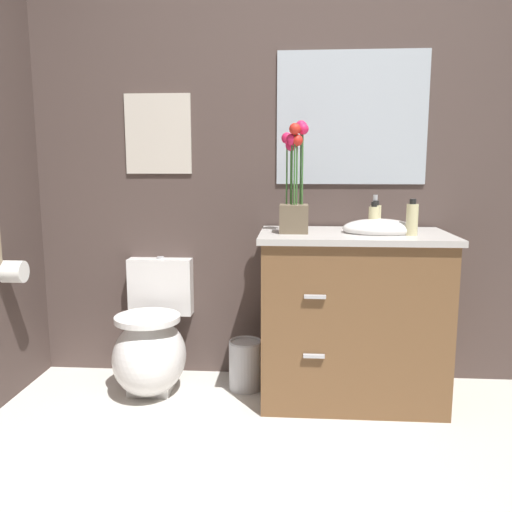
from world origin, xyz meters
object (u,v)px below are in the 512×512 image
at_px(toilet, 152,346).
at_px(flower_vase, 294,192).
at_px(lotion_bottle, 374,219).
at_px(soap_bottle, 412,219).
at_px(toilet_paper_roll, 13,272).
at_px(hand_wash_bottle, 376,217).
at_px(trash_bin, 246,364).
at_px(vanity_cabinet, 352,315).
at_px(wall_mirror, 352,118).
at_px(wall_poster, 158,134).

distance_m(toilet, flower_vase, 1.12).
bearing_deg(lotion_bottle, soap_bottle, -28.33).
distance_m(toilet, toilet_paper_roll, 0.79).
distance_m(lotion_bottle, hand_wash_bottle, 0.13).
bearing_deg(hand_wash_bottle, trash_bin, -174.42).
distance_m(lotion_bottle, trash_bin, 1.03).
bearing_deg(soap_bottle, vanity_cabinet, 161.91).
relative_size(toilet, toilet_paper_roll, 6.27).
relative_size(soap_bottle, wall_mirror, 0.22).
bearing_deg(wall_mirror, wall_poster, 180.00).
relative_size(vanity_cabinet, hand_wash_bottle, 6.94).
height_order(vanity_cabinet, soap_bottle, vanity_cabinet).
relative_size(lotion_bottle, wall_mirror, 0.19).
bearing_deg(wall_mirror, vanity_cabinet, -89.48).
height_order(lotion_bottle, wall_poster, wall_poster).
distance_m(flower_vase, lotion_bottle, 0.42).
distance_m(toilet, vanity_cabinet, 1.08).
relative_size(flower_vase, wall_poster, 1.26).
distance_m(soap_bottle, lotion_bottle, 0.19).
relative_size(vanity_cabinet, wall_mirror, 1.31).
height_order(vanity_cabinet, wall_mirror, wall_mirror).
relative_size(toilet, soap_bottle, 3.97).
height_order(lotion_bottle, trash_bin, lotion_bottle).
bearing_deg(vanity_cabinet, flower_vase, -175.85).
height_order(flower_vase, wall_mirror, wall_mirror).
relative_size(wall_mirror, toilet_paper_roll, 7.27).
distance_m(vanity_cabinet, lotion_bottle, 0.50).
distance_m(lotion_bottle, toilet_paper_roll, 1.81).
bearing_deg(trash_bin, wall_poster, 156.08).
xyz_separation_m(soap_bottle, wall_mirror, (-0.26, 0.38, 0.50)).
bearing_deg(toilet, hand_wash_bottle, 5.39).
bearing_deg(toilet_paper_roll, flower_vase, 6.10).
distance_m(soap_bottle, wall_poster, 1.43).
xyz_separation_m(wall_poster, toilet_paper_roll, (-0.63, -0.46, -0.69)).
bearing_deg(wall_poster, lotion_bottle, -14.08).
distance_m(wall_poster, wall_mirror, 1.06).
xyz_separation_m(toilet, soap_bottle, (1.32, -0.11, 0.70)).
height_order(soap_bottle, hand_wash_bottle, soap_bottle).
bearing_deg(lotion_bottle, hand_wash_bottle, 78.08).
relative_size(flower_vase, toilet_paper_roll, 4.97).
bearing_deg(trash_bin, toilet, -174.87).
bearing_deg(wall_mirror, toilet, -165.77).
bearing_deg(trash_bin, soap_bottle, -10.83).
bearing_deg(toilet_paper_roll, soap_bottle, 2.51).
xyz_separation_m(vanity_cabinet, soap_bottle, (0.26, -0.08, 0.50)).
distance_m(toilet, trash_bin, 0.51).
relative_size(lotion_bottle, wall_poster, 0.35).
height_order(hand_wash_bottle, toilet_paper_roll, hand_wash_bottle).
bearing_deg(hand_wash_bottle, vanity_cabinet, -130.86).
bearing_deg(wall_poster, flower_vase, -22.74).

